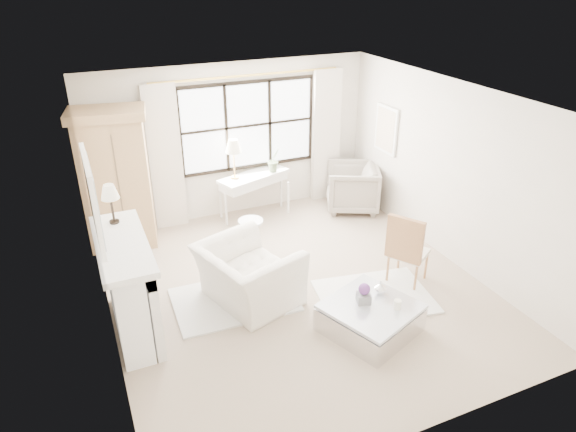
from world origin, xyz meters
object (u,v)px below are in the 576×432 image
club_armchair (248,275)px  console_table (254,195)px  armoire (116,179)px  coffee_table (370,318)px

club_armchair → console_table: bearing=-39.1°
armoire → club_armchair: (1.32, -2.31, -0.73)m
armoire → club_armchair: bearing=-50.4°
console_table → club_armchair: bearing=-131.2°
armoire → console_table: (2.30, 0.11, -0.74)m
console_table → club_armchair: (-0.99, -2.42, 0.01)m
club_armchair → coffee_table: (1.17, -1.21, -0.22)m
club_armchair → coffee_table: size_ratio=0.97×
console_table → club_armchair: club_armchair is taller
console_table → coffee_table: 3.64m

